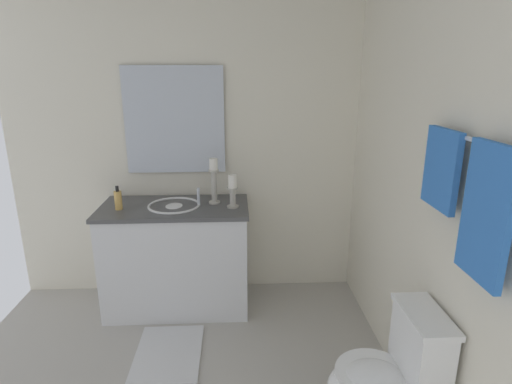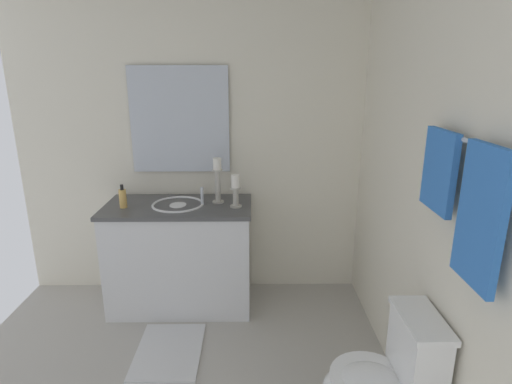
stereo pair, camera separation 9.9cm
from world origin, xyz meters
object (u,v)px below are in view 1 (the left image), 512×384
at_px(towel_near_vanity, 441,169).
at_px(bath_mat, 168,353).
at_px(soap_bottle, 118,200).
at_px(towel_center, 486,214).
at_px(mirror, 175,120).
at_px(toilet, 387,381).
at_px(candle_holder_tall, 233,190).
at_px(candle_holder_short, 214,179).
at_px(vanity_cabinet, 177,257).
at_px(towel_bar, 473,140).
at_px(sink_basin, 174,211).

height_order(towel_near_vanity, bath_mat, towel_near_vanity).
bearing_deg(soap_bottle, towel_center, 49.50).
bearing_deg(mirror, toilet, 36.49).
distance_m(soap_bottle, bath_mat, 1.16).
xyz_separation_m(mirror, toilet, (1.64, 1.21, -1.11)).
distance_m(candle_holder_tall, candle_holder_short, 0.19).
bearing_deg(vanity_cabinet, mirror, 179.99).
xyz_separation_m(vanity_cabinet, candle_holder_tall, (0.05, 0.45, 0.56)).
height_order(vanity_cabinet, candle_holder_tall, candle_holder_tall).
distance_m(towel_bar, towel_near_vanity, 0.25).
xyz_separation_m(candle_holder_tall, towel_bar, (1.37, 0.98, 0.60)).
xyz_separation_m(mirror, towel_near_vanity, (1.52, 1.42, -0.05)).
bearing_deg(bath_mat, towel_near_vanity, 66.66).
distance_m(candle_holder_short, toilet, 1.82).
xyz_separation_m(soap_bottle, towel_near_vanity, (1.18, 1.82, 0.49)).
bearing_deg(mirror, soap_bottle, -49.78).
xyz_separation_m(sink_basin, candle_holder_tall, (0.05, 0.45, 0.17)).
height_order(candle_holder_tall, towel_bar, towel_bar).
bearing_deg(towel_near_vanity, towel_center, 0.00).
bearing_deg(sink_basin, candle_holder_short, 100.86).
xyz_separation_m(soap_bottle, towel_bar, (1.37, 1.84, 0.65)).
distance_m(sink_basin, soap_bottle, 0.42).
height_order(toilet, towel_near_vanity, towel_near_vanity).
xyz_separation_m(sink_basin, bath_mat, (0.62, -0.00, -0.81)).
relative_size(sink_basin, candle_holder_tall, 1.59).
relative_size(towel_bar, bath_mat, 1.25).
height_order(sink_basin, towel_bar, towel_bar).
relative_size(soap_bottle, bath_mat, 0.30).
relative_size(candle_holder_tall, towel_near_vanity, 0.68).
height_order(vanity_cabinet, sink_basin, sink_basin).
bearing_deg(vanity_cabinet, towel_bar, 45.24).
height_order(sink_basin, candle_holder_tall, candle_holder_tall).
bearing_deg(bath_mat, soap_bottle, -144.77).
relative_size(towel_near_vanity, bath_mat, 0.62).
distance_m(candle_holder_short, soap_bottle, 0.73).
bearing_deg(toilet, vanity_cabinet, -138.27).
distance_m(candle_holder_short, bath_mat, 1.28).
bearing_deg(sink_basin, candle_holder_tall, 83.08).
relative_size(sink_basin, toilet, 0.54).
bearing_deg(candle_holder_tall, toilet, 30.28).
bearing_deg(soap_bottle, towel_bar, 53.36).
relative_size(toilet, bath_mat, 1.25).
relative_size(sink_basin, candle_holder_short, 1.13).
bearing_deg(towel_near_vanity, bath_mat, -113.34).
relative_size(sink_basin, mirror, 0.48).
bearing_deg(bath_mat, candle_holder_tall, 141.64).
height_order(vanity_cabinet, candle_holder_short, candle_holder_short).
distance_m(sink_basin, toilet, 1.88).
bearing_deg(bath_mat, mirror, 180.00).
relative_size(vanity_cabinet, soap_bottle, 6.34).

